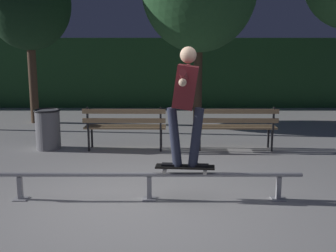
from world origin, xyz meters
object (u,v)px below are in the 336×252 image
(skateboard, at_px, (186,167))
(trash_can, at_px, (49,129))
(park_bench_left_center, at_px, (237,124))
(skateboarder, at_px, (187,97))
(tree_far_left, at_px, (29,4))
(park_bench_leftmost, at_px, (126,124))
(grind_rail, at_px, (150,179))

(skateboard, distance_m, trash_can, 3.84)
(park_bench_left_center, bearing_deg, skateboarder, -112.16)
(skateboarder, relative_size, tree_far_left, 0.36)
(skateboarder, bearing_deg, park_bench_leftmost, 111.71)
(skateboard, xyz_separation_m, trash_can, (-2.62, 2.81, -0.04))
(park_bench_left_center, bearing_deg, park_bench_leftmost, 180.00)
(skateboarder, distance_m, park_bench_left_center, 3.03)
(park_bench_leftmost, distance_m, park_bench_left_center, 2.17)
(skateboarder, xyz_separation_m, park_bench_leftmost, (-1.07, 2.69, -0.85))
(grind_rail, xyz_separation_m, skateboard, (0.47, 0.00, 0.16))
(skateboarder, distance_m, tree_far_left, 7.14)
(trash_can, bearing_deg, park_bench_left_center, -1.82)
(skateboarder, height_order, park_bench_leftmost, skateboarder)
(park_bench_left_center, relative_size, tree_far_left, 0.37)
(skateboard, relative_size, skateboarder, 0.51)
(grind_rail, bearing_deg, skateboard, 0.00)
(skateboarder, xyz_separation_m, park_bench_left_center, (1.10, 2.69, -0.85))
(grind_rail, bearing_deg, park_bench_leftmost, 102.45)
(grind_rail, relative_size, tree_far_left, 0.94)
(skateboard, distance_m, park_bench_left_center, 2.91)
(park_bench_left_center, bearing_deg, tree_far_left, 147.87)
(skateboard, bearing_deg, trash_can, 132.93)
(tree_far_left, bearing_deg, skateboard, -56.57)
(grind_rail, xyz_separation_m, tree_far_left, (-3.34, 5.78, 2.80))
(park_bench_left_center, bearing_deg, skateboard, -112.22)
(park_bench_left_center, bearing_deg, trash_can, 178.18)
(skateboard, height_order, tree_far_left, tree_far_left)
(grind_rail, relative_size, park_bench_leftmost, 2.53)
(grind_rail, relative_size, trash_can, 5.08)
(park_bench_leftmost, relative_size, park_bench_left_center, 1.00)
(skateboarder, bearing_deg, tree_far_left, 123.45)
(trash_can, bearing_deg, grind_rail, -52.71)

